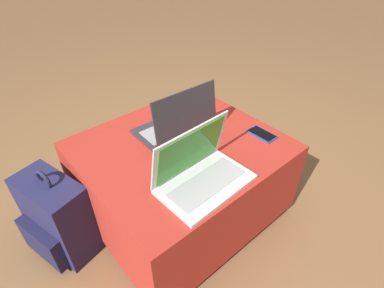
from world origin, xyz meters
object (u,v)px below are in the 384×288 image
Objects in this scene: backpack at (57,219)px; laptop_near at (201,172)px; cell_phone at (262,134)px; laptop_far at (177,125)px.

laptop_near is at bearing 32.95° from backpack.
cell_phone is at bearing 52.05° from backpack.
backpack is (-0.92, 0.40, -0.26)m from cell_phone.
backpack is at bearing 135.32° from laptop_near.
laptop_far is at bearing 137.73° from cell_phone.
laptop_far reaches higher than backpack.
laptop_near is 1.08× the size of laptop_far.
laptop_far reaches higher than laptop_near.
laptop_near is at bearing 68.54° from laptop_far.
laptop_far is (0.13, 0.31, 0.00)m from laptop_near.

